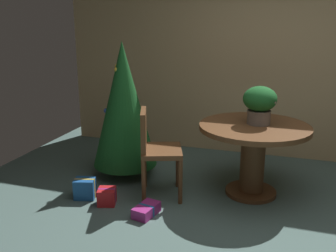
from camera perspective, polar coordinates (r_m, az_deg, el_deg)
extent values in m
plane|color=#4C6660|center=(3.46, 14.12, -16.09)|extent=(6.60, 6.60, 0.00)
cube|color=tan|center=(5.18, 16.90, 9.53)|extent=(6.00, 0.10, 2.60)
cylinder|color=brown|center=(4.22, 12.28, -9.58)|extent=(0.54, 0.54, 0.04)
cylinder|color=brown|center=(4.08, 12.57, -5.06)|extent=(0.25, 0.25, 0.67)
cylinder|color=brown|center=(3.97, 12.87, -0.20)|extent=(1.13, 1.13, 0.05)
cylinder|color=#665B51|center=(4.00, 13.47, 1.31)|extent=(0.24, 0.24, 0.14)
ellipsoid|color=#195623|center=(3.95, 13.64, 4.00)|extent=(0.34, 0.34, 0.26)
sphere|color=#E5A8B2|center=(4.07, 13.56, 4.62)|extent=(0.07, 0.07, 0.07)
sphere|color=#E5A8B2|center=(3.90, 15.49, 3.50)|extent=(0.06, 0.06, 0.06)
sphere|color=#E5A8B2|center=(3.94, 14.72, 4.14)|extent=(0.07, 0.07, 0.07)
cylinder|color=brown|center=(4.20, 1.48, -6.13)|extent=(0.04, 0.04, 0.47)
cylinder|color=brown|center=(3.82, 1.87, -8.40)|extent=(0.04, 0.04, 0.47)
cylinder|color=brown|center=(4.19, -3.54, -6.18)|extent=(0.04, 0.04, 0.47)
cylinder|color=brown|center=(3.82, -3.68, -8.47)|extent=(0.04, 0.04, 0.47)
cube|color=brown|center=(3.91, -0.99, -3.75)|extent=(0.54, 0.57, 0.05)
cube|color=brown|center=(3.84, -3.68, -0.58)|extent=(0.19, 0.40, 0.40)
cylinder|color=brown|center=(4.62, -6.36, -6.39)|extent=(0.10, 0.10, 0.14)
cone|color=#195623|center=(4.38, -6.67, 3.20)|extent=(0.75, 0.75, 1.44)
sphere|color=#2D51A8|center=(4.43, -9.26, 2.27)|extent=(0.06, 0.06, 0.06)
sphere|color=silver|center=(4.37, -4.03, 0.73)|extent=(0.05, 0.05, 0.05)
sphere|color=gold|center=(4.29, -7.78, 8.39)|extent=(0.05, 0.05, 0.05)
sphere|color=gold|center=(4.35, -7.60, 8.81)|extent=(0.06, 0.06, 0.06)
cube|color=red|center=(3.92, -9.16, -10.40)|extent=(0.21, 0.21, 0.17)
cube|color=#9E287A|center=(3.92, -9.16, -10.40)|extent=(0.18, 0.08, 0.17)
cube|color=#9E287A|center=(3.69, -3.26, -12.51)|extent=(0.21, 0.31, 0.10)
cube|color=#1E569E|center=(3.69, -3.26, -12.51)|extent=(0.16, 0.06, 0.10)
cube|color=#1E569E|center=(4.08, -12.37, -9.14)|extent=(0.24, 0.22, 0.21)
cube|color=gold|center=(4.08, -12.37, -9.14)|extent=(0.21, 0.09, 0.21)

